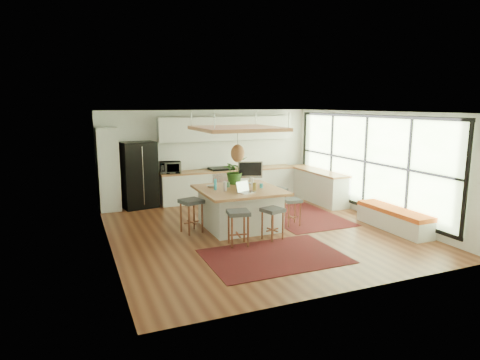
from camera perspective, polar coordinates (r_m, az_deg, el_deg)
name	(u,v)px	position (r m, az deg, el deg)	size (l,w,h in m)	color
floor	(256,229)	(9.70, 2.24, -6.82)	(7.00, 7.00, 0.00)	#542718
ceiling	(257,112)	(9.27, 2.36, 9.34)	(7.00, 7.00, 0.00)	white
wall_back	(208,155)	(12.62, -4.38, 3.45)	(6.50, 6.50, 0.00)	silver
wall_front	(354,207)	(6.44, 15.46, -3.62)	(6.50, 6.50, 0.00)	silver
wall_left	(107,182)	(8.57, -17.85, -0.32)	(7.00, 7.00, 0.00)	silver
wall_right	(372,164)	(11.13, 17.68, 2.06)	(7.00, 7.00, 0.00)	silver
window_wall	(371,163)	(11.11, 17.58, 2.31)	(0.10, 6.20, 2.60)	black
pantry	(108,170)	(11.76, -17.66, 1.37)	(0.55, 0.60, 2.25)	silver
back_counter_base	(229,185)	(12.65, -1.50, -0.68)	(4.20, 0.60, 0.88)	silver
back_counter_top	(229,170)	(12.57, -1.51, 1.38)	(4.24, 0.64, 0.05)	#955635
backsplash	(226,154)	(12.78, -2.00, 3.56)	(4.20, 0.02, 0.80)	white
upper_cabinets	(227,128)	(12.56, -1.77, 7.11)	(4.20, 0.34, 0.70)	silver
range	(221,184)	(12.55, -2.57, -0.50)	(0.76, 0.62, 1.00)	#A5A5AA
right_counter_base	(317,186)	(12.68, 10.54, -0.83)	(0.60, 2.50, 0.88)	silver
right_counter_top	(317,171)	(12.60, 10.61, 1.22)	(0.64, 2.54, 0.05)	#955635
window_bench	(393,219)	(10.27, 20.36, -5.04)	(0.52, 2.00, 0.50)	silver
ceiling_panel	(238,140)	(9.55, -0.33, 5.47)	(1.86, 1.86, 0.80)	#955635
rug_near	(274,256)	(8.08, 4.70, -10.40)	(2.60, 1.80, 0.01)	black
rug_right	(301,216)	(10.88, 8.41, -4.97)	(1.80, 2.60, 0.01)	black
fridge	(138,175)	(11.91, -13.81, 0.69)	(0.92, 0.72, 1.85)	black
island	(240,208)	(9.75, -0.07, -3.88)	(1.85, 1.85, 0.93)	#955635
stool_near_left	(238,229)	(8.54, -0.24, -6.72)	(0.44, 0.44, 0.74)	#3F4245
stool_near_right	(273,223)	(8.93, 4.50, -5.98)	(0.41, 0.41, 0.69)	#3F4245
stool_right_front	(292,211)	(9.99, 7.15, -4.25)	(0.39, 0.39, 0.65)	#3F4245
stool_right_back	(276,203)	(10.77, 4.97, -3.14)	(0.44, 0.44, 0.75)	#3F4245
stool_left_side	(192,217)	(9.45, -6.68, -5.10)	(0.45, 0.45, 0.77)	#3F4245
laptop	(246,187)	(9.18, 0.88, -1.03)	(0.35, 0.37, 0.26)	#A5A5AA
monitor	(250,173)	(10.21, 1.42, 0.93)	(0.61, 0.22, 0.57)	#A5A5AA
microwave	(170,166)	(12.01, -9.56, 1.90)	(0.59, 0.33, 0.40)	#A5A5AA
island_plant	(234,173)	(10.20, -0.78, 0.90)	(0.59, 0.66, 0.51)	#1E4C19
island_bowl	(211,186)	(9.81, -4.04, -0.88)	(0.20, 0.20, 0.05)	white
island_bottle_0	(216,186)	(9.53, -3.36, -0.78)	(0.07, 0.07, 0.19)	#35B5D4
island_bottle_1	(226,187)	(9.35, -1.98, -0.99)	(0.07, 0.07, 0.19)	silver
island_bottle_2	(255,186)	(9.45, 2.03, -0.86)	(0.07, 0.07, 0.19)	olive
island_bottle_3	(252,183)	(9.81, 1.71, -0.45)	(0.07, 0.07, 0.19)	white
island_bottle_4	(228,183)	(9.78, -1.71, -0.47)	(0.07, 0.07, 0.19)	#4C8057
island_bottle_5	(261,184)	(9.74, 2.88, -0.54)	(0.07, 0.07, 0.19)	#35B5D4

